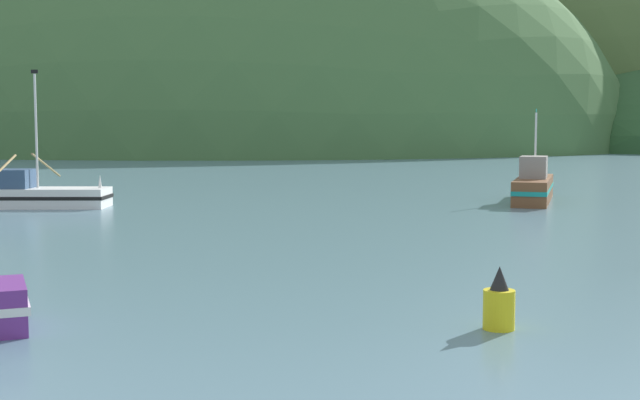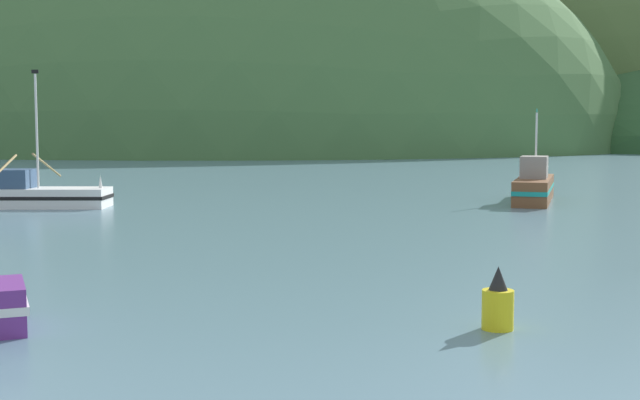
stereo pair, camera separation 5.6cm
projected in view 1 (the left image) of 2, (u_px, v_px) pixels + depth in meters
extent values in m
ellipsoid|color=#47703D|center=(261.00, 149.00, 165.61)|extent=(144.98, 115.98, 93.07)
ellipsoid|color=#516B38|center=(609.00, 146.00, 198.71)|extent=(89.59, 71.67, 108.62)
cube|color=brown|center=(534.00, 190.00, 47.64)|extent=(5.82, 8.77, 1.36)
cube|color=teal|center=(534.00, 188.00, 47.64)|extent=(5.88, 8.86, 0.24)
cone|color=brown|center=(538.00, 168.00, 51.47)|extent=(0.27, 0.27, 0.70)
cube|color=gray|center=(534.00, 167.00, 47.07)|extent=(2.38, 2.76, 1.24)
cylinder|color=silver|center=(536.00, 145.00, 48.37)|extent=(0.12, 0.12, 3.71)
cube|color=teal|center=(536.00, 110.00, 48.20)|extent=(0.20, 0.33, 0.20)
cube|color=white|center=(25.00, 198.00, 44.00)|extent=(8.92, 3.99, 1.03)
cube|color=black|center=(25.00, 197.00, 44.00)|extent=(9.01, 4.03, 0.19)
cone|color=white|center=(100.00, 181.00, 43.93)|extent=(0.23, 0.23, 0.70)
cube|color=#334C6B|center=(15.00, 179.00, 43.92)|extent=(2.13, 2.36, 0.99)
cylinder|color=silver|center=(36.00, 131.00, 43.70)|extent=(0.12, 0.12, 5.96)
cube|color=black|center=(34.00, 71.00, 43.44)|extent=(0.36, 0.09, 0.20)
cylinder|color=#997F4C|center=(47.00, 165.00, 47.44)|extent=(0.97, 4.66, 1.58)
cylinder|color=yellow|center=(499.00, 310.00, 17.34)|extent=(0.66, 0.66, 0.83)
cone|color=black|center=(500.00, 278.00, 17.29)|extent=(0.39, 0.39, 0.50)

